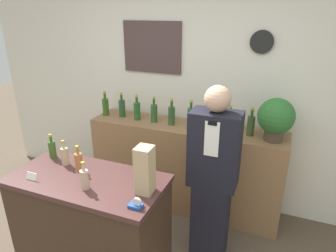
{
  "coord_description": "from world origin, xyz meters",
  "views": [
    {
      "loc": [
        1.03,
        -1.09,
        2.16
      ],
      "look_at": [
        0.15,
        1.1,
        1.23
      ],
      "focal_mm": 32.0,
      "sensor_mm": 36.0,
      "label": 1
    }
  ],
  "objects_px": {
    "potted_plant": "(276,118)",
    "paper_bag": "(145,170)",
    "tape_dispenser": "(136,205)",
    "shopkeeper": "(213,178)"
  },
  "relations": [
    {
      "from": "potted_plant",
      "to": "paper_bag",
      "type": "bearing_deg",
      "value": -122.2
    },
    {
      "from": "potted_plant",
      "to": "tape_dispenser",
      "type": "xyz_separation_m",
      "value": [
        -0.73,
        -1.38,
        -0.22
      ]
    },
    {
      "from": "potted_plant",
      "to": "tape_dispenser",
      "type": "bearing_deg",
      "value": -117.89
    },
    {
      "from": "paper_bag",
      "to": "tape_dispenser",
      "type": "height_order",
      "value": "paper_bag"
    },
    {
      "from": "paper_bag",
      "to": "tape_dispenser",
      "type": "relative_size",
      "value": 3.76
    },
    {
      "from": "shopkeeper",
      "to": "tape_dispenser",
      "type": "bearing_deg",
      "value": -110.5
    },
    {
      "from": "shopkeeper",
      "to": "paper_bag",
      "type": "bearing_deg",
      "value": -117.49
    },
    {
      "from": "tape_dispenser",
      "to": "shopkeeper",
      "type": "bearing_deg",
      "value": 69.5
    },
    {
      "from": "shopkeeper",
      "to": "paper_bag",
      "type": "height_order",
      "value": "shopkeeper"
    },
    {
      "from": "potted_plant",
      "to": "paper_bag",
      "type": "relative_size",
      "value": 1.21
    }
  ]
}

